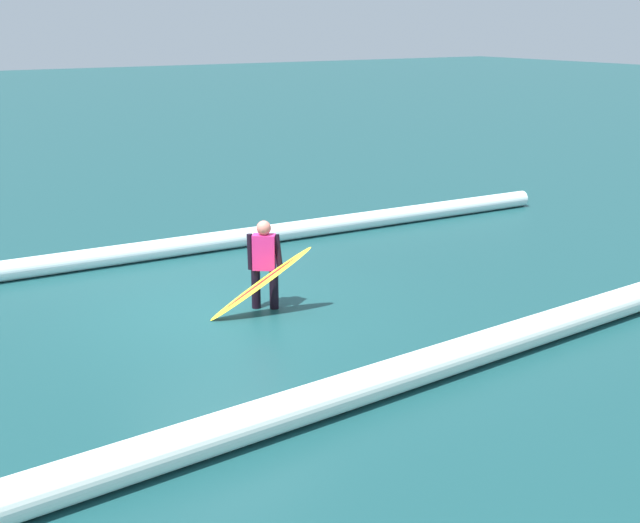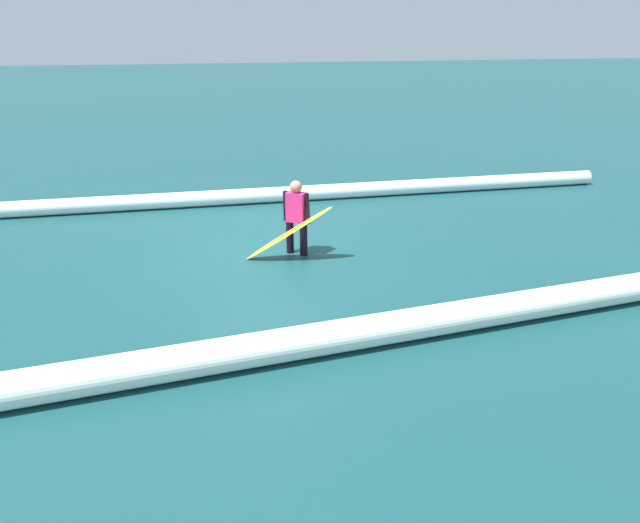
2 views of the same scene
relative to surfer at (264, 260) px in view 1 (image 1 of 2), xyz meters
The scene contains 5 objects.
ground_plane 1.04m from the surfer, 22.31° to the right, with size 132.55×132.55×0.00m, color #154144.
surfer is the anchor object (origin of this frame).
surfboard 0.43m from the surfer, 52.46° to the left, with size 1.59×0.69×1.04m.
wave_crest_foreground 3.64m from the surfer, 109.86° to the right, with size 0.36×0.36×14.84m, color white.
wave_crest_midground 3.47m from the surfer, 95.47° to the left, with size 0.43×0.43×21.65m, color white.
Camera 1 is at (4.89, 10.75, 4.26)m, focal length 45.72 mm.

